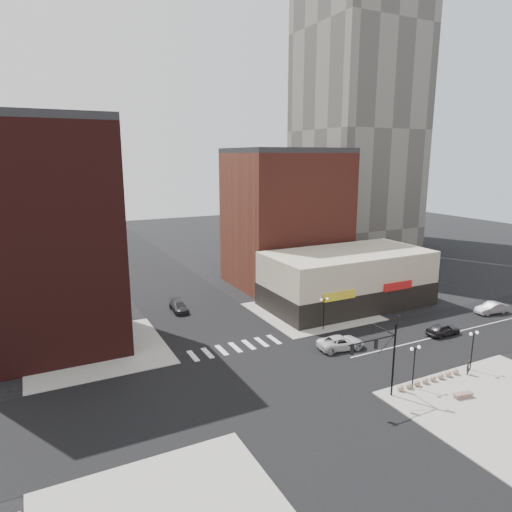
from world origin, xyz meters
TOP-DOWN VIEW (x-y plane):
  - ground at (0.00, 0.00)m, footprint 240.00×240.00m
  - road_ew at (0.00, 0.00)m, footprint 200.00×14.00m
  - road_ns at (0.00, 0.00)m, footprint 14.00×200.00m
  - sidewalk_nw at (-14.50, 14.50)m, footprint 15.00×15.00m
  - sidewalk_ne at (14.50, 14.50)m, footprint 15.00×15.00m
  - sidewalk_se at (16.00, -14.00)m, footprint 18.00×14.00m
  - building_nw at (-19.00, 18.50)m, footprint 16.00×15.00m
  - building_ne_midrise at (19.00, 29.50)m, footprint 18.00×15.00m
  - tower_near at (40.00, 38.00)m, footprint 20.00×20.00m
  - tower_far at (60.00, 56.00)m, footprint 18.00×18.00m
  - building_ne_row at (21.00, 15.00)m, footprint 24.20×12.20m
  - traffic_signal at (7.24, -7.83)m, footprint 5.59×3.09m
  - street_lamp_se_a at (11.00, -8.00)m, footprint 1.22×0.32m
  - street_lamp_se_b at (19.00, -8.00)m, footprint 1.22×0.32m
  - street_lamp_ne at (12.00, 8.00)m, footprint 1.22×0.32m
  - bollard_row at (13.18, -8.00)m, footprint 7.96×0.61m
  - white_suv at (10.50, 2.45)m, footprint 5.77×3.20m
  - dark_sedan_east at (24.23, 0.08)m, footprint 4.50×1.86m
  - silver_sedan at (36.65, 2.64)m, footprint 4.89×2.21m
  - dark_sedan_north at (-2.11, 23.17)m, footprint 2.20×4.96m
  - pedestrian at (17.89, -8.56)m, footprint 0.65×0.59m
  - stone_bench at (13.72, -11.44)m, footprint 1.96×0.91m

SIDE VIEW (x-z plane):
  - ground at x=0.00m, z-range 0.00..0.00m
  - road_ew at x=0.00m, z-range 0.00..0.02m
  - road_ns at x=0.00m, z-range 0.00..0.02m
  - sidewalk_nw at x=-14.50m, z-range 0.00..0.12m
  - sidewalk_ne at x=14.50m, z-range 0.00..0.12m
  - sidewalk_se at x=16.00m, z-range 0.00..0.12m
  - stone_bench at x=13.72m, z-range 0.14..0.57m
  - bollard_row at x=13.18m, z-range 0.12..0.73m
  - dark_sedan_north at x=-2.11m, z-range 0.00..1.42m
  - dark_sedan_east at x=24.23m, z-range 0.00..1.52m
  - white_suv at x=10.50m, z-range 0.00..1.53m
  - silver_sedan at x=36.65m, z-range 0.00..1.56m
  - pedestrian at x=17.89m, z-range 0.12..1.61m
  - street_lamp_se_a at x=11.00m, z-range 1.21..5.37m
  - street_lamp_se_b at x=19.00m, z-range 1.21..5.37m
  - street_lamp_ne at x=12.00m, z-range 1.21..5.37m
  - building_ne_row at x=21.00m, z-range -0.70..7.30m
  - traffic_signal at x=7.24m, z-range 1.07..8.85m
  - building_ne_midrise at x=19.00m, z-range 0.00..22.00m
  - building_nw at x=-19.00m, z-range 0.00..25.00m
  - tower_far at x=60.00m, z-range 0.00..82.00m
  - tower_near at x=40.00m, z-range 0.00..90.00m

